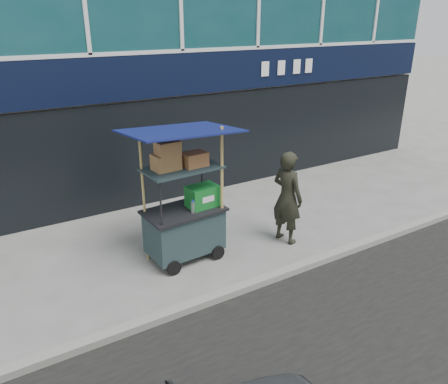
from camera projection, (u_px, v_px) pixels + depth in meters
ground at (286, 267)px, 7.69m from camera, size 80.00×80.00×0.00m
curb at (294, 269)px, 7.51m from camera, size 80.00×0.18×0.12m
vendor_cart at (185, 214)px, 7.68m from camera, size 1.92×1.41×2.48m
vendor_man at (287, 197)px, 8.28m from camera, size 0.57×0.74×1.82m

